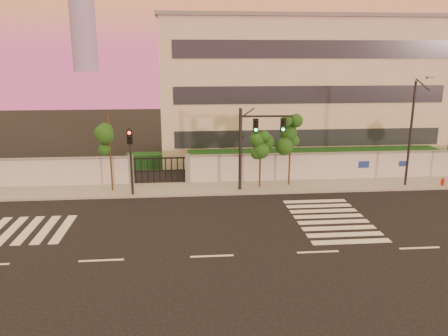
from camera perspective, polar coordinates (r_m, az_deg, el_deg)
The scene contains 13 objects.
ground at distance 20.51m, azimuth -1.59°, elevation -11.44°, with size 120.00×120.00×0.00m, color black.
sidewalk at distance 30.29m, azimuth -2.81°, elevation -2.69°, with size 60.00×3.00×0.15m, color gray.
perimeter_wall at distance 31.46m, azimuth -2.75°, elevation -0.16°, with size 60.00×0.36×2.20m.
hedge_row at distance 34.23m, azimuth -1.16°, elevation 0.61°, with size 41.00×4.25×1.80m.
institutional_building at distance 41.76m, azimuth 9.06°, elevation 10.33°, with size 24.40×12.40×12.25m.
road_markings at distance 23.93m, azimuth -5.96°, elevation -7.62°, with size 57.00×7.62×0.02m.
street_tree_c at distance 29.70m, azimuth -14.73°, elevation 4.06°, with size 1.46×1.16×5.27m.
street_tree_d at distance 29.80m, azimuth 4.82°, elevation 2.87°, with size 1.62×1.29×4.12m.
street_tree_e at distance 30.46m, azimuth 8.72°, elevation 4.25°, with size 1.52×1.21×5.01m.
traffic_signal_main at distance 29.13m, azimuth 3.55°, elevation 3.74°, with size 3.59×0.38×5.68m.
traffic_signal_secondary at distance 28.65m, azimuth -12.10°, elevation 1.91°, with size 0.36×0.34×4.60m.
streetlight_east at distance 32.41m, azimuth 23.37°, elevation 4.72°, with size 0.46×1.86×7.73m.
fire_hydrant at distance 34.27m, azimuth 26.65°, elevation -1.74°, with size 0.28×0.26×0.70m.
Camera 1 is at (-1.07, -18.45, 8.90)m, focal length 35.00 mm.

